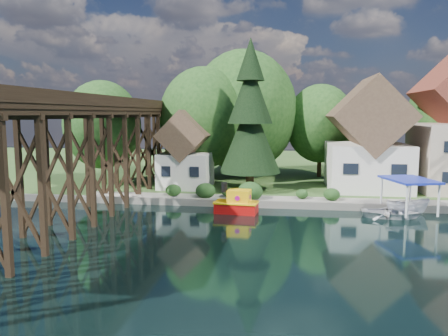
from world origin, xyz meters
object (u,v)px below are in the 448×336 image
(tugboat, at_px, (237,204))
(conifer, at_px, (250,118))
(house_left, at_px, (368,142))
(boat_canopy, at_px, (408,199))
(trestle_bridge, at_px, (100,146))
(boat_white_a, at_px, (391,212))
(shed, at_px, (186,155))

(tugboat, bearing_deg, conifer, 87.12)
(house_left, bearing_deg, conifer, -167.67)
(house_left, height_order, conifer, conifer)
(house_left, xyz_separation_m, boat_canopy, (1.66, -9.04, -3.90))
(trestle_bridge, distance_m, tugboat, 12.13)
(trestle_bridge, relative_size, tugboat, 12.22)
(house_left, xyz_separation_m, boat_white_a, (0.16, -10.15, -4.68))
(trestle_bridge, xyz_separation_m, boat_canopy, (24.66, 1.79, -4.11))
(shed, height_order, conifer, conifer)
(shed, bearing_deg, trestle_bridge, -118.19)
(shed, bearing_deg, boat_canopy, -20.98)
(trestle_bridge, height_order, tugboat, trestle_bridge)
(house_left, distance_m, conifer, 11.92)
(conifer, relative_size, boat_canopy, 2.84)
(conifer, xyz_separation_m, tugboat, (-0.39, -7.72, -6.78))
(house_left, bearing_deg, trestle_bridge, -154.79)
(boat_canopy, bearing_deg, conifer, 153.40)
(house_left, relative_size, tugboat, 3.05)
(trestle_bridge, bearing_deg, conifer, 35.72)
(conifer, bearing_deg, house_left, 12.33)
(trestle_bridge, relative_size, boat_canopy, 8.60)
(house_left, height_order, tugboat, house_left)
(tugboat, xyz_separation_m, boat_white_a, (11.95, 0.06, -0.29))
(conifer, distance_m, boat_canopy, 15.91)
(house_left, xyz_separation_m, shed, (-18.00, -1.50, -1.31))
(shed, xyz_separation_m, boat_canopy, (19.66, -7.54, -2.58))
(tugboat, height_order, boat_canopy, boat_canopy)
(house_left, relative_size, boat_white_a, 2.50)
(house_left, xyz_separation_m, tugboat, (-11.80, -10.21, -4.39))
(trestle_bridge, relative_size, boat_white_a, 10.03)
(conifer, xyz_separation_m, boat_white_a, (11.56, -7.66, -7.07))
(house_left, height_order, boat_white_a, house_left)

